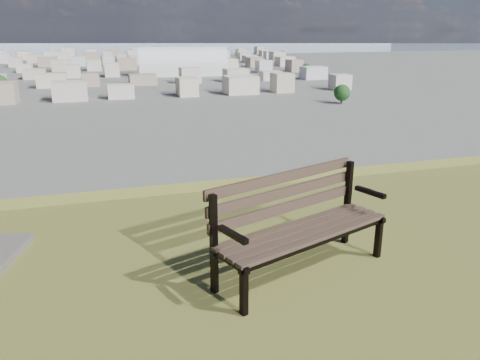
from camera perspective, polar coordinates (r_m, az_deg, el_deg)
name	(u,v)px	position (r m, az deg, el deg)	size (l,w,h in m)	color
park_bench	(297,219)	(4.32, 6.99, -4.72)	(1.83, 1.11, 0.91)	#3C2B23
arena	(183,67)	(303.77, -6.96, 13.57)	(55.73, 28.03, 22.67)	silver
city_blocks	(94,62)	(397.24, -17.36, 13.62)	(395.00, 361.00, 7.00)	beige
city_trees	(51,68)	(322.90, -22.07, 12.59)	(406.52, 387.20, 9.98)	#332319
bay_water	(92,46)	(902.50, -17.56, 15.30)	(2400.00, 700.00, 0.12)	#8897AD
far_hills	(67,31)	(1406.32, -20.32, 16.70)	(2050.00, 340.00, 60.00)	#8B9AAC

